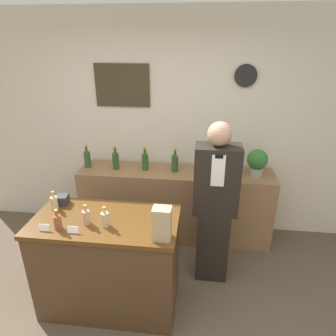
# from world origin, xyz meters

# --- Properties ---
(back_wall) EXTENTS (5.20, 0.09, 2.70)m
(back_wall) POSITION_xyz_m (-0.00, 2.00, 1.36)
(back_wall) COLOR beige
(back_wall) RESTS_ON ground_plane
(back_shelf) EXTENTS (2.33, 0.48, 0.90)m
(back_shelf) POSITION_xyz_m (0.16, 1.70, 0.45)
(back_shelf) COLOR #8E6642
(back_shelf) RESTS_ON ground_plane
(display_counter) EXTENTS (1.25, 0.65, 0.94)m
(display_counter) POSITION_xyz_m (-0.34, 0.54, 0.47)
(display_counter) COLOR #4C331E
(display_counter) RESTS_ON ground_plane
(shopkeeper) EXTENTS (0.43, 0.27, 1.69)m
(shopkeeper) POSITION_xyz_m (0.61, 1.04, 0.84)
(shopkeeper) COLOR black
(shopkeeper) RESTS_ON ground_plane
(potted_plant) EXTENTS (0.23, 0.23, 0.32)m
(potted_plant) POSITION_xyz_m (1.08, 1.68, 1.08)
(potted_plant) COLOR #9E998E
(potted_plant) RESTS_ON back_shelf
(paper_bag) EXTENTS (0.14, 0.11, 0.27)m
(paper_bag) POSITION_xyz_m (0.18, 0.33, 1.08)
(paper_bag) COLOR tan
(paper_bag) RESTS_ON display_counter
(tape_dispenser) EXTENTS (0.09, 0.06, 0.07)m
(tape_dispenser) POSITION_xyz_m (0.21, 0.35, 0.96)
(tape_dispenser) COLOR black
(tape_dispenser) RESTS_ON display_counter
(price_card_left) EXTENTS (0.09, 0.02, 0.06)m
(price_card_left) POSITION_xyz_m (-0.76, 0.32, 0.97)
(price_card_left) COLOR white
(price_card_left) RESTS_ON display_counter
(price_card_right) EXTENTS (0.09, 0.02, 0.06)m
(price_card_right) POSITION_xyz_m (-0.52, 0.32, 0.97)
(price_card_right) COLOR white
(price_card_right) RESTS_ON display_counter
(gift_box) EXTENTS (0.12, 0.12, 0.08)m
(gift_box) POSITION_xyz_m (-0.81, 0.75, 0.98)
(gift_box) COLOR #2D2D33
(gift_box) RESTS_ON display_counter
(counter_bottle_0) EXTENTS (0.06, 0.06, 0.18)m
(counter_bottle_0) POSITION_xyz_m (-0.83, 0.65, 1.01)
(counter_bottle_0) COLOR tan
(counter_bottle_0) RESTS_ON display_counter
(counter_bottle_1) EXTENTS (0.06, 0.06, 0.18)m
(counter_bottle_1) POSITION_xyz_m (-0.66, 0.36, 1.01)
(counter_bottle_1) COLOR #964B35
(counter_bottle_1) RESTS_ON display_counter
(counter_bottle_2) EXTENTS (0.06, 0.06, 0.18)m
(counter_bottle_2) POSITION_xyz_m (-0.46, 0.46, 1.01)
(counter_bottle_2) COLOR tan
(counter_bottle_2) RESTS_ON display_counter
(counter_bottle_3) EXTENTS (0.06, 0.06, 0.18)m
(counter_bottle_3) POSITION_xyz_m (-0.30, 0.45, 1.01)
(counter_bottle_3) COLOR tan
(counter_bottle_3) RESTS_ON display_counter
(shelf_bottle_0) EXTENTS (0.08, 0.08, 0.29)m
(shelf_bottle_0) POSITION_xyz_m (-0.93, 1.71, 1.01)
(shelf_bottle_0) COLOR #33502B
(shelf_bottle_0) RESTS_ON back_shelf
(shelf_bottle_1) EXTENTS (0.08, 0.08, 0.29)m
(shelf_bottle_1) POSITION_xyz_m (-0.57, 1.70, 1.01)
(shelf_bottle_1) COLOR #2C4C26
(shelf_bottle_1) RESTS_ON back_shelf
(shelf_bottle_2) EXTENTS (0.08, 0.08, 0.29)m
(shelf_bottle_2) POSITION_xyz_m (-0.21, 1.71, 1.01)
(shelf_bottle_2) COLOR #2B5721
(shelf_bottle_2) RESTS_ON back_shelf
(shelf_bottle_3) EXTENTS (0.08, 0.08, 0.29)m
(shelf_bottle_3) POSITION_xyz_m (0.15, 1.70, 1.01)
(shelf_bottle_3) COLOR #2D5324
(shelf_bottle_3) RESTS_ON back_shelf
(shelf_bottle_4) EXTENTS (0.08, 0.08, 0.29)m
(shelf_bottle_4) POSITION_xyz_m (0.51, 1.69, 1.01)
(shelf_bottle_4) COLOR #285828
(shelf_bottle_4) RESTS_ON back_shelf
(shelf_bottle_5) EXTENTS (0.08, 0.08, 0.29)m
(shelf_bottle_5) POSITION_xyz_m (0.86, 1.70, 1.01)
(shelf_bottle_5) COLOR #304B29
(shelf_bottle_5) RESTS_ON back_shelf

